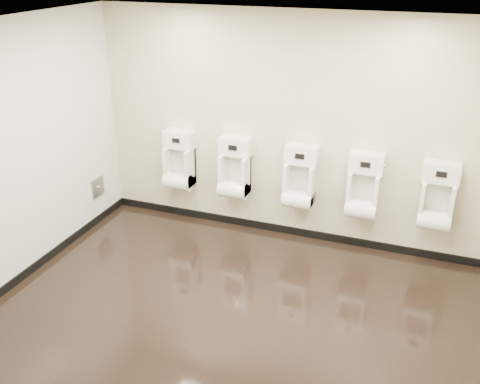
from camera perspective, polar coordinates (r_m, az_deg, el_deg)
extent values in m
cube|color=black|center=(5.64, 0.07, -12.45)|extent=(5.00, 3.50, 0.00)
cube|color=white|center=(4.54, 0.08, 17.07)|extent=(5.00, 3.50, 0.00)
cube|color=beige|center=(6.49, 5.51, 6.55)|extent=(5.00, 0.02, 2.80)
cube|color=beige|center=(3.54, -10.02, -10.10)|extent=(5.00, 0.02, 2.80)
cube|color=beige|center=(6.19, -22.22, 3.91)|extent=(0.02, 3.50, 2.80)
cube|color=silver|center=(6.19, -22.18, 3.91)|extent=(0.01, 3.50, 2.80)
cube|color=black|center=(7.01, 5.04, -4.04)|extent=(5.00, 0.02, 0.10)
cube|color=black|center=(6.74, -20.33, -6.88)|extent=(0.02, 3.50, 0.10)
cube|color=#9E9EA3|center=(7.36, -14.96, 0.52)|extent=(0.03, 0.25, 0.25)
cylinder|color=silver|center=(7.35, -14.84, 0.50)|extent=(0.02, 0.04, 0.04)
cube|color=white|center=(7.08, -6.48, 2.70)|extent=(0.36, 0.26, 0.51)
cube|color=silver|center=(7.14, -6.19, 3.24)|extent=(0.27, 0.01, 0.39)
cylinder|color=white|center=(7.09, -6.65, 1.14)|extent=(0.36, 0.22, 0.22)
cube|color=white|center=(6.99, -6.49, 5.56)|extent=(0.40, 0.19, 0.22)
cube|color=black|center=(6.89, -6.87, 5.46)|extent=(0.10, 0.01, 0.05)
cube|color=silver|center=(6.90, -6.86, 5.47)|extent=(0.12, 0.01, 0.07)
cylinder|color=silver|center=(6.90, -4.96, 5.38)|extent=(0.01, 0.03, 0.03)
cube|color=white|center=(6.78, -0.58, 1.86)|extent=(0.36, 0.26, 0.51)
cube|color=silver|center=(6.84, -0.33, 2.43)|extent=(0.27, 0.01, 0.39)
cylinder|color=white|center=(6.80, -0.78, 0.24)|extent=(0.36, 0.22, 0.22)
cube|color=white|center=(6.68, -0.49, 4.84)|extent=(0.40, 0.19, 0.22)
cube|color=black|center=(6.59, -0.80, 4.73)|extent=(0.10, 0.01, 0.05)
cube|color=silver|center=(6.59, -0.79, 4.74)|extent=(0.12, 0.01, 0.07)
cylinder|color=silver|center=(6.62, 1.17, 4.63)|extent=(0.01, 0.03, 0.03)
cube|color=white|center=(6.55, 6.37, 0.85)|extent=(0.36, 0.26, 0.51)
cube|color=silver|center=(6.61, 6.57, 1.44)|extent=(0.27, 0.01, 0.39)
cylinder|color=white|center=(6.57, 6.14, -0.83)|extent=(0.36, 0.22, 0.22)
cube|color=white|center=(6.45, 6.59, 3.92)|extent=(0.40, 0.19, 0.22)
cube|color=black|center=(6.35, 6.38, 3.79)|extent=(0.10, 0.01, 0.05)
cube|color=silver|center=(6.35, 6.38, 3.80)|extent=(0.12, 0.01, 0.07)
cylinder|color=silver|center=(6.41, 8.37, 3.68)|extent=(0.01, 0.03, 0.03)
cube|color=white|center=(6.43, 12.99, -0.12)|extent=(0.36, 0.26, 0.51)
cube|color=silver|center=(6.49, 13.13, 0.49)|extent=(0.27, 0.01, 0.39)
cylinder|color=white|center=(6.45, 12.74, -1.84)|extent=(0.36, 0.22, 0.22)
cube|color=white|center=(6.32, 13.34, 2.99)|extent=(0.40, 0.19, 0.22)
cube|color=black|center=(6.22, 13.22, 2.84)|extent=(0.10, 0.01, 0.05)
cube|color=silver|center=(6.23, 13.23, 2.85)|extent=(0.12, 0.01, 0.07)
cylinder|color=silver|center=(6.31, 15.17, 2.72)|extent=(0.01, 0.03, 0.03)
cube|color=white|center=(6.40, 20.20, -1.19)|extent=(0.36, 0.26, 0.51)
cube|color=silver|center=(6.46, 20.28, -0.56)|extent=(0.27, 0.01, 0.39)
cylinder|color=white|center=(6.42, 19.95, -2.91)|extent=(0.36, 0.22, 0.22)
cube|color=white|center=(6.29, 20.69, 1.92)|extent=(0.40, 0.19, 0.22)
cube|color=black|center=(6.19, 20.69, 1.76)|extent=(0.10, 0.01, 0.05)
cube|color=silver|center=(6.20, 20.69, 1.77)|extent=(0.12, 0.01, 0.07)
cylinder|color=silver|center=(6.30, 22.53, 1.65)|extent=(0.01, 0.03, 0.03)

